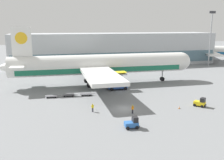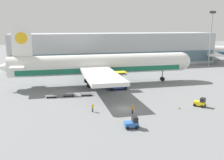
{
  "view_description": "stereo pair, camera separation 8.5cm",
  "coord_description": "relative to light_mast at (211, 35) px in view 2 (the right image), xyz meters",
  "views": [
    {
      "loc": [
        -15.51,
        -47.97,
        17.17
      ],
      "look_at": [
        0.04,
        10.54,
        4.0
      ],
      "focal_mm": 40.0,
      "sensor_mm": 36.0,
      "label": 1
    },
    {
      "loc": [
        -15.42,
        -47.99,
        17.17
      ],
      "look_at": [
        0.04,
        10.54,
        4.0
      ],
      "focal_mm": 40.0,
      "sensor_mm": 36.0,
      "label": 2
    }
  ],
  "objects": [
    {
      "name": "airplane_distant",
      "position": [
        12.78,
        17.23,
        -8.78
      ],
      "size": [
        43.69,
        37.84,
        13.65
      ],
      "rotation": [
        0.0,
        0.0,
        -0.42
      ],
      "color": "white",
      "rests_on": "ground_plane"
    },
    {
      "name": "baggage_dolly_second",
      "position": [
        -63.5,
        -32.82,
        -13.08
      ],
      "size": [
        3.76,
        1.78,
        0.48
      ],
      "rotation": [
        0.0,
        0.0,
        -0.1
      ],
      "color": "#56565B",
      "rests_on": "ground_plane"
    },
    {
      "name": "scissor_lift_loader",
      "position": [
        -49.86,
        -29.15,
        -11.58
      ],
      "size": [
        5.27,
        3.47,
        4.86
      ],
      "rotation": [
        0.0,
        0.0,
        -0.02
      ],
      "color": "#284C99",
      "rests_on": "ground_plane"
    },
    {
      "name": "ground_crew_far",
      "position": [
        -52.26,
        -48.76,
        -12.4
      ],
      "size": [
        0.54,
        0.33,
        1.81
      ],
      "rotation": [
        0.0,
        0.0,
        3.48
      ],
      "color": "black",
      "rests_on": "ground_plane"
    },
    {
      "name": "ground_crew_near",
      "position": [
        -59.78,
        -45.65,
        -12.47
      ],
      "size": [
        0.54,
        0.33,
        1.71
      ],
      "rotation": [
        0.0,
        0.0,
        3.51
      ],
      "color": "black",
      "rests_on": "ground_plane"
    },
    {
      "name": "airplane_main",
      "position": [
        -53.54,
        -22.03,
        -7.63
      ],
      "size": [
        58.08,
        48.17,
        17.0
      ],
      "rotation": [
        0.0,
        0.0,
        -0.02
      ],
      "color": "white",
      "rests_on": "ground_plane"
    },
    {
      "name": "terminal_building",
      "position": [
        -37.65,
        15.37,
        -6.48
      ],
      "size": [
        90.0,
        18.2,
        14.0
      ],
      "color": "#B2B7BC",
      "rests_on": "ground_plane"
    },
    {
      "name": "light_mast",
      "position": [
        0.0,
        0.0,
        0.0
      ],
      "size": [
        2.8,
        0.5,
        23.27
      ],
      "color": "#9EA0A5",
      "rests_on": "ground_plane"
    },
    {
      "name": "baggage_dolly_third",
      "position": [
        -59.19,
        -33.34,
        -13.08
      ],
      "size": [
        3.76,
        1.78,
        0.48
      ],
      "rotation": [
        0.0,
        0.0,
        -0.1
      ],
      "color": "#56565B",
      "rests_on": "ground_plane"
    },
    {
      "name": "baggage_tug_mid",
      "position": [
        -36.51,
        -48.28,
        -12.59
      ],
      "size": [
        2.65,
        2.8,
        2.0
      ],
      "rotation": [
        0.0,
        0.0,
        -0.92
      ],
      "color": "yellow",
      "rests_on": "ground_plane"
    },
    {
      "name": "baggage_dolly_lead",
      "position": [
        -67.59,
        -32.88,
        -13.08
      ],
      "size": [
        3.76,
        1.78,
        0.48
      ],
      "rotation": [
        0.0,
        0.0,
        -0.1
      ],
      "color": "#56565B",
      "rests_on": "ground_plane"
    },
    {
      "name": "traffic_cone_near",
      "position": [
        -41.7,
        -48.51,
        -13.19
      ],
      "size": [
        0.4,
        0.4,
        0.57
      ],
      "color": "black",
      "rests_on": "ground_plane"
    },
    {
      "name": "baggage_tug_foreground",
      "position": [
        -54.72,
        -55.53,
        -12.59
      ],
      "size": [
        2.54,
        1.78,
        2.0
      ],
      "rotation": [
        0.0,
        0.0,
        -0.06
      ],
      "color": "#2D66B7",
      "rests_on": "ground_plane"
    },
    {
      "name": "ground_plane",
      "position": [
        -52.88,
        -45.47,
        -13.47
      ],
      "size": [
        400.0,
        400.0,
        0.0
      ],
      "primitive_type": "plane",
      "color": "slate"
    }
  ]
}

